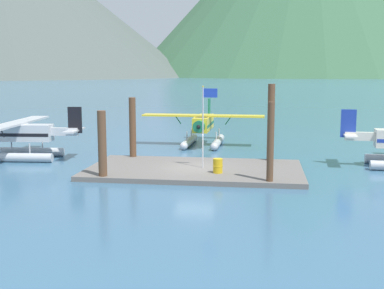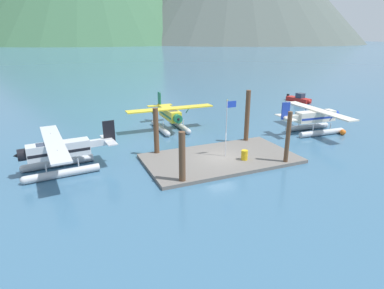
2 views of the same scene
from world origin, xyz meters
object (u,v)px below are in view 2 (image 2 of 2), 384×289
fuel_drum (244,155)px  seaplane_silver_port_fwd (59,154)px  mooring_buoy (343,132)px  seaplane_yellow_bow_centre (170,117)px  flagpole (228,121)px  seaplane_cream_stbd_fwd (315,119)px  boat_red_open_east (299,99)px

fuel_drum → seaplane_silver_port_fwd: 15.62m
fuel_drum → mooring_buoy: fuel_drum is taller
fuel_drum → seaplane_silver_port_fwd: bearing=163.7°
fuel_drum → seaplane_yellow_bow_centre: 12.97m
fuel_drum → seaplane_yellow_bow_centre: seaplane_yellow_bow_centre is taller
mooring_buoy → seaplane_silver_port_fwd: 29.88m
flagpole → seaplane_silver_port_fwd: bearing=168.3°
mooring_buoy → seaplane_silver_port_fwd: size_ratio=0.06×
fuel_drum → seaplane_cream_stbd_fwd: seaplane_cream_stbd_fwd is taller
flagpole → seaplane_silver_port_fwd: size_ratio=0.50×
fuel_drum → seaplane_silver_port_fwd: size_ratio=0.08×
seaplane_silver_port_fwd → boat_red_open_east: 41.59m
mooring_buoy → fuel_drum: bearing=-169.4°
seaplane_yellow_bow_centre → seaplane_cream_stbd_fwd: bearing=-27.7°
seaplane_yellow_bow_centre → boat_red_open_east: size_ratio=2.15×
mooring_buoy → boat_red_open_east: 19.31m
flagpole → seaplane_yellow_bow_centre: bearing=97.3°
fuel_drum → boat_red_open_east: 30.92m
fuel_drum → boat_red_open_east: bearing=40.4°
seaplane_yellow_bow_centre → seaplane_silver_port_fwd: same height
mooring_buoy → seaplane_yellow_bow_centre: size_ratio=0.06×
seaplane_silver_port_fwd → boat_red_open_east: seaplane_silver_port_fwd is taller
flagpole → boat_red_open_east: bearing=37.1°
flagpole → seaplane_yellow_bow_centre: flagpole is taller
seaplane_silver_port_fwd → boat_red_open_east: bearing=22.1°
seaplane_silver_port_fwd → boat_red_open_east: (38.51, 15.65, -1.09)m
flagpole → mooring_buoy: flagpole is taller
boat_red_open_east → flagpole: bearing=-142.9°
flagpole → seaplane_yellow_bow_centre: size_ratio=0.50×
fuel_drum → seaplane_cream_stbd_fwd: 13.49m
seaplane_yellow_bow_centre → fuel_drum: bearing=-79.3°
fuel_drum → seaplane_silver_port_fwd: (-14.97, 4.38, 0.84)m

